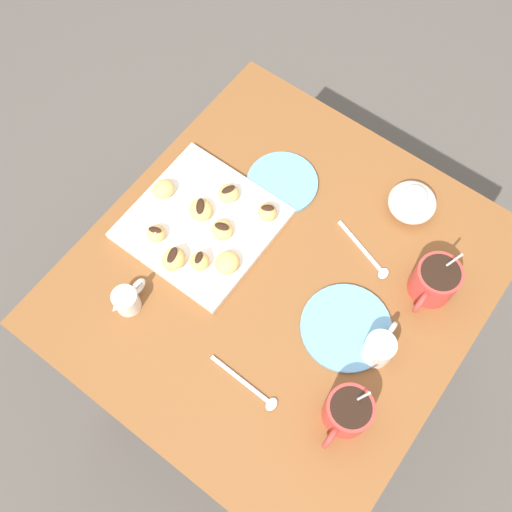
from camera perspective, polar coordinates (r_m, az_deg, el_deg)
ground_plane at (r=1.95m, az=1.53°, el=-10.13°), size 8.00×8.00×0.00m
dining_table at (r=1.38m, az=2.13°, el=-4.24°), size 0.86×0.80×0.75m
pastry_plate_square at (r=1.28m, az=-5.30°, el=3.18°), size 0.29×0.29×0.02m
coffee_mug_red_left at (r=1.23m, az=17.01°, el=-2.31°), size 0.13×0.09×0.13m
coffee_mug_red_right at (r=1.13m, az=8.89°, el=-14.78°), size 0.13×0.09×0.13m
cream_pitcher_white at (r=1.17m, az=11.89°, el=-8.74°), size 0.10×0.06×0.07m
ice_cream_bowl at (r=1.32m, az=15.01°, el=5.16°), size 0.11×0.11×0.08m
chocolate_sauce_pitcher at (r=1.21m, az=-12.49°, el=-4.17°), size 0.09×0.05×0.06m
saucer_sky_left at (r=1.33m, az=2.57°, el=7.13°), size 0.16×0.16×0.01m
saucer_sky_right at (r=1.21m, az=8.76°, el=-6.90°), size 0.19×0.19×0.01m
loose_spoon_near_saucer at (r=1.27m, az=10.92°, el=-0.04°), size 0.06×0.15×0.01m
loose_spoon_by_plate at (r=1.16m, az=-0.41°, el=-12.80°), size 0.03×0.16×0.01m
beignet_0 at (r=1.31m, az=-9.04°, el=6.42°), size 0.06×0.06×0.03m
beignet_1 at (r=1.25m, az=-3.26°, el=2.61°), size 0.07×0.07×0.03m
chocolate_drizzle_1 at (r=1.23m, az=-3.30°, el=2.93°), size 0.03×0.04×0.00m
beignet_2 at (r=1.21m, az=-2.80°, el=-0.66°), size 0.05×0.05×0.03m
beignet_3 at (r=1.27m, az=-5.39°, el=4.49°), size 0.07×0.07×0.03m
chocolate_drizzle_3 at (r=1.26m, az=-5.46°, el=4.86°), size 0.04×0.04×0.00m
beignet_4 at (r=1.26m, az=1.12°, el=4.29°), size 0.06×0.06×0.04m
chocolate_drizzle_4 at (r=1.24m, az=1.14°, el=4.71°), size 0.03×0.03×0.00m
beignet_5 at (r=1.26m, az=-9.69°, el=2.17°), size 0.05×0.05×0.03m
chocolate_drizzle_5 at (r=1.24m, az=-9.82°, el=2.52°), size 0.02×0.03×0.00m
beignet_6 at (r=1.22m, az=-5.51°, el=-0.54°), size 0.06×0.06×0.04m
chocolate_drizzle_6 at (r=1.20m, az=-5.60°, el=-0.14°), size 0.03×0.02×0.00m
beignet_7 at (r=1.22m, az=-8.04°, el=-0.30°), size 0.06×0.05×0.04m
chocolate_drizzle_7 at (r=1.20m, az=-8.17°, el=0.10°), size 0.04×0.03×0.00m
beignet_8 at (r=1.29m, az=-2.69°, el=6.11°), size 0.06×0.06×0.03m
chocolate_drizzle_8 at (r=1.27m, az=-2.72°, el=6.50°), size 0.04×0.03×0.00m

